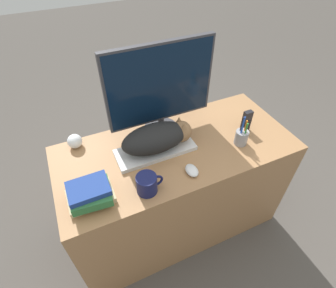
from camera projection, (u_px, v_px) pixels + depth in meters
The scene contains 11 objects.
ground_plane at pixel (194, 255), 1.78m from camera, with size 12.00×12.00×0.00m, color #4C4742.
desk at pixel (176, 188), 1.72m from camera, with size 1.34×0.61×0.76m.
keyboard at pixel (155, 150), 1.43m from camera, with size 0.43×0.17×0.02m.
cat at pixel (159, 137), 1.38m from camera, with size 0.39×0.18×0.15m.
monitor at pixel (160, 87), 1.37m from camera, with size 0.59×0.21×0.53m.
computer_mouse at pixel (192, 170), 1.32m from camera, with size 0.06×0.09×0.03m.
coffee_mug at pixel (147, 184), 1.21m from camera, with size 0.13×0.10×0.10m.
pen_cup at pixel (241, 137), 1.45m from camera, with size 0.07×0.07×0.19m.
baseball at pixel (75, 141), 1.44m from camera, with size 0.08×0.08×0.08m.
phone at pixel (247, 121), 1.53m from camera, with size 0.05×0.03×0.13m.
book_stack at pixel (90, 193), 1.17m from camera, with size 0.21×0.18×0.10m.
Camera 1 is at (-0.48, -0.63, 1.77)m, focal length 28.00 mm.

